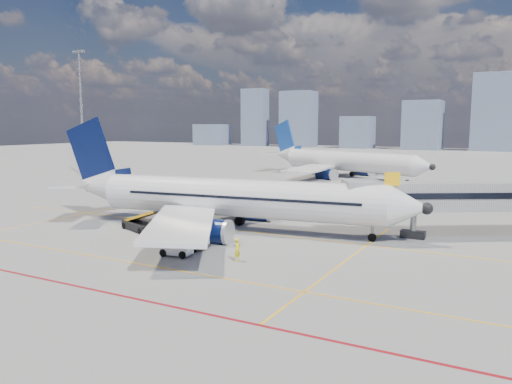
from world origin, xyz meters
TOP-DOWN VIEW (x-y plane):
  - ground at (0.00, 0.00)m, footprint 420.00×420.00m
  - apron_markings at (-0.58, -3.91)m, footprint 90.00×35.12m
  - jet_bridge at (23.51, 16.91)m, footprint 23.55×15.78m
  - floodlight_mast_nw at (-55.00, 40.00)m, footprint 3.20×0.61m
  - distant_skyline at (6.84, 190.00)m, footprint 247.38×15.00m
  - main_aircraft at (-0.64, 7.83)m, footprint 38.98×33.89m
  - second_aircraft at (-6.92, 62.81)m, footprint 39.19×33.19m
  - baggage_tug at (1.38, -2.73)m, footprint 2.56×1.76m
  - cargo_dolly at (0.70, -0.36)m, footprint 4.15×2.03m
  - belt_loader at (-7.60, 3.22)m, footprint 6.35×3.56m
  - ramp_worker at (6.67, -1.82)m, footprint 0.44×0.66m

SIDE VIEW (x-z plane):
  - ground at x=0.00m, z-range 0.00..0.00m
  - apron_markings at x=-0.58m, z-range 0.00..0.01m
  - belt_loader at x=-7.60m, z-range -0.62..1.96m
  - baggage_tug at x=1.38m, z-range -0.04..1.63m
  - ramp_worker at x=6.67m, z-range 0.00..1.82m
  - cargo_dolly at x=0.70m, z-range 0.11..2.33m
  - second_aircraft at x=-6.92m, z-range -2.75..9.19m
  - main_aircraft at x=-0.64m, z-range -2.49..8.93m
  - jet_bridge at x=23.51m, z-range 0.59..6.89m
  - distant_skyline at x=6.84m, z-range -3.07..28.20m
  - floodlight_mast_nw at x=-55.00m, z-range 0.86..26.31m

